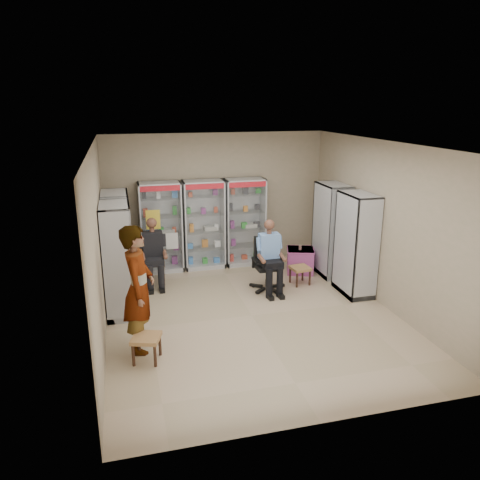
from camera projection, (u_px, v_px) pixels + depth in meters
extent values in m
plane|color=tan|center=(252.00, 316.00, 8.32)|extent=(6.00, 6.00, 0.00)
cube|color=tan|center=(216.00, 200.00, 10.67)|extent=(5.00, 0.02, 3.00)
cube|color=tan|center=(328.00, 308.00, 5.11)|extent=(5.00, 0.02, 3.00)
cube|color=tan|center=(99.00, 246.00, 7.29)|extent=(0.02, 6.00, 3.00)
cube|color=tan|center=(385.00, 225.00, 8.49)|extent=(0.02, 6.00, 3.00)
cube|color=silver|center=(253.00, 144.00, 7.46)|extent=(5.00, 6.00, 0.02)
cube|color=silver|center=(161.00, 227.00, 10.25)|extent=(0.90, 0.50, 2.00)
cube|color=silver|center=(204.00, 225.00, 10.48)|extent=(0.90, 0.50, 2.00)
cube|color=#AFB1B7|center=(245.00, 222.00, 10.71)|extent=(0.90, 0.50, 2.00)
cube|color=#AAADB2|center=(331.00, 230.00, 10.05)|extent=(0.90, 0.50, 2.00)
cube|color=#A3A4AA|center=(356.00, 245.00, 9.03)|extent=(0.90, 0.50, 2.00)
cube|color=silver|center=(118.00, 243.00, 9.16)|extent=(0.90, 0.50, 2.00)
cube|color=silver|center=(118.00, 260.00, 8.14)|extent=(0.90, 0.50, 2.00)
cube|color=#312013|center=(153.00, 262.00, 9.67)|extent=(0.42, 0.42, 0.94)
cube|color=black|center=(267.00, 264.00, 9.34)|extent=(0.61, 0.61, 1.08)
cube|color=#C34E8B|center=(300.00, 261.00, 10.35)|extent=(0.70, 0.69, 0.54)
cylinder|color=#621608|center=(300.00, 247.00, 10.21)|extent=(0.07, 0.07, 0.11)
cube|color=#B17B4A|center=(300.00, 275.00, 9.71)|extent=(0.42, 0.42, 0.37)
cube|color=#A57A45|center=(147.00, 348.00, 6.83)|extent=(0.50, 0.50, 0.39)
imported|color=gray|center=(139.00, 289.00, 6.95)|extent=(0.60, 0.80, 1.97)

